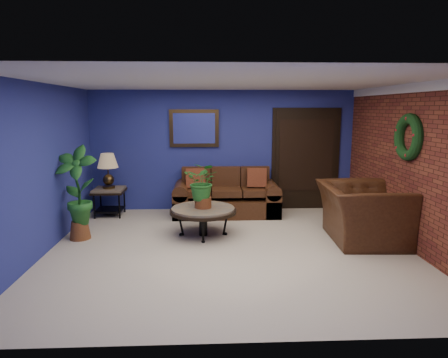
{
  "coord_description": "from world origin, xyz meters",
  "views": [
    {
      "loc": [
        -0.36,
        -5.84,
        2.13
      ],
      "look_at": [
        -0.07,
        0.55,
        0.99
      ],
      "focal_mm": 32.0,
      "sensor_mm": 36.0,
      "label": 1
    }
  ],
  "objects_px": {
    "sofa": "(226,199)",
    "armchair": "(362,213)",
    "coffee_table": "(203,211)",
    "side_chair": "(234,189)",
    "end_table": "(109,195)",
    "table_lamp": "(108,167)"
  },
  "relations": [
    {
      "from": "sofa",
      "to": "armchair",
      "type": "xyz_separation_m",
      "value": [
        2.11,
        -1.78,
        0.15
      ]
    },
    {
      "from": "sofa",
      "to": "coffee_table",
      "type": "distance_m",
      "value": 1.47
    },
    {
      "from": "side_chair",
      "to": "end_table",
      "type": "bearing_deg",
      "value": 176.44
    },
    {
      "from": "coffee_table",
      "to": "end_table",
      "type": "bearing_deg",
      "value": 144.06
    },
    {
      "from": "end_table",
      "to": "side_chair",
      "type": "height_order",
      "value": "side_chair"
    },
    {
      "from": "sofa",
      "to": "coffee_table",
      "type": "xyz_separation_m",
      "value": [
        -0.46,
        -1.39,
        0.11
      ]
    },
    {
      "from": "sofa",
      "to": "table_lamp",
      "type": "xyz_separation_m",
      "value": [
        -2.34,
        -0.03,
        0.68
      ]
    },
    {
      "from": "sofa",
      "to": "end_table",
      "type": "height_order",
      "value": "sofa"
    },
    {
      "from": "table_lamp",
      "to": "end_table",
      "type": "bearing_deg",
      "value": -63.43
    },
    {
      "from": "coffee_table",
      "to": "end_table",
      "type": "relative_size",
      "value": 1.84
    },
    {
      "from": "end_table",
      "to": "table_lamp",
      "type": "xyz_separation_m",
      "value": [
        -0.0,
        0.0,
        0.57
      ]
    },
    {
      "from": "armchair",
      "to": "end_table",
      "type": "bearing_deg",
      "value": 71.37
    },
    {
      "from": "table_lamp",
      "to": "side_chair",
      "type": "relative_size",
      "value": 0.77
    },
    {
      "from": "table_lamp",
      "to": "armchair",
      "type": "bearing_deg",
      "value": -21.44
    },
    {
      "from": "end_table",
      "to": "table_lamp",
      "type": "bearing_deg",
      "value": 116.57
    },
    {
      "from": "end_table",
      "to": "armchair",
      "type": "height_order",
      "value": "armchair"
    },
    {
      "from": "sofa",
      "to": "side_chair",
      "type": "bearing_deg",
      "value": 11.99
    },
    {
      "from": "table_lamp",
      "to": "armchair",
      "type": "height_order",
      "value": "table_lamp"
    },
    {
      "from": "table_lamp",
      "to": "armchair",
      "type": "xyz_separation_m",
      "value": [
        4.45,
        -1.75,
        -0.53
      ]
    },
    {
      "from": "coffee_table",
      "to": "end_table",
      "type": "height_order",
      "value": "end_table"
    },
    {
      "from": "side_chair",
      "to": "armchair",
      "type": "bearing_deg",
      "value": -48.01
    },
    {
      "from": "coffee_table",
      "to": "side_chair",
      "type": "relative_size",
      "value": 1.28
    }
  ]
}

